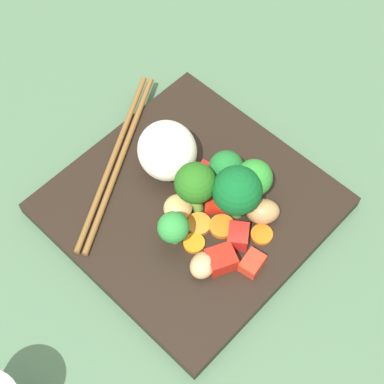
% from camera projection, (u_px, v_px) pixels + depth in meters
% --- Properties ---
extents(ground_plane, '(1.10, 1.10, 0.02)m').
position_uv_depth(ground_plane, '(190.00, 213.00, 0.69)').
color(ground_plane, '#4A6D4D').
extents(square_plate, '(0.27, 0.27, 0.02)m').
position_uv_depth(square_plate, '(190.00, 205.00, 0.67)').
color(square_plate, black).
rests_on(square_plate, ground_plane).
extents(rice_mound, '(0.10, 0.10, 0.06)m').
position_uv_depth(rice_mound, '(167.00, 150.00, 0.66)').
color(rice_mound, white).
rests_on(rice_mound, square_plate).
extents(broccoli_floret_0, '(0.04, 0.04, 0.07)m').
position_uv_depth(broccoli_floret_0, '(195.00, 185.00, 0.62)').
color(broccoli_floret_0, '#68B042').
rests_on(broccoli_floret_0, square_plate).
extents(broccoli_floret_1, '(0.05, 0.05, 0.07)m').
position_uv_depth(broccoli_floret_1, '(237.00, 191.00, 0.62)').
color(broccoli_floret_1, '#57963A').
rests_on(broccoli_floret_1, square_plate).
extents(broccoli_floret_2, '(0.04, 0.04, 0.05)m').
position_uv_depth(broccoli_floret_2, '(226.00, 169.00, 0.65)').
color(broccoli_floret_2, '#6FAD50').
rests_on(broccoli_floret_2, square_plate).
extents(broccoli_floret_3, '(0.03, 0.03, 0.05)m').
position_uv_depth(broccoli_floret_3, '(173.00, 228.00, 0.61)').
color(broccoli_floret_3, '#61A142').
rests_on(broccoli_floret_3, square_plate).
extents(broccoli_floret_4, '(0.04, 0.04, 0.06)m').
position_uv_depth(broccoli_floret_4, '(254.00, 180.00, 0.64)').
color(broccoli_floret_4, '#72B152').
rests_on(broccoli_floret_4, square_plate).
extents(carrot_slice_0, '(0.03, 0.03, 0.00)m').
position_uv_depth(carrot_slice_0, '(194.00, 243.00, 0.64)').
color(carrot_slice_0, orange).
rests_on(carrot_slice_0, square_plate).
extents(carrot_slice_1, '(0.03, 0.03, 0.00)m').
position_uv_depth(carrot_slice_1, '(199.00, 224.00, 0.65)').
color(carrot_slice_1, orange).
rests_on(carrot_slice_1, square_plate).
extents(carrot_slice_2, '(0.03, 0.03, 0.01)m').
position_uv_depth(carrot_slice_2, '(220.00, 228.00, 0.64)').
color(carrot_slice_2, orange).
rests_on(carrot_slice_2, square_plate).
extents(carrot_slice_3, '(0.03, 0.03, 0.00)m').
position_uv_depth(carrot_slice_3, '(262.00, 234.00, 0.64)').
color(carrot_slice_3, orange).
rests_on(carrot_slice_3, square_plate).
extents(pepper_chunk_0, '(0.03, 0.02, 0.01)m').
position_uv_depth(pepper_chunk_0, '(252.00, 263.00, 0.62)').
color(pepper_chunk_0, red).
rests_on(pepper_chunk_0, square_plate).
extents(pepper_chunk_1, '(0.04, 0.04, 0.02)m').
position_uv_depth(pepper_chunk_1, '(221.00, 259.00, 0.62)').
color(pepper_chunk_1, red).
rests_on(pepper_chunk_1, square_plate).
extents(pepper_chunk_2, '(0.03, 0.03, 0.02)m').
position_uv_depth(pepper_chunk_2, '(240.00, 234.00, 0.63)').
color(pepper_chunk_2, red).
rests_on(pepper_chunk_2, square_plate).
extents(pepper_chunk_3, '(0.04, 0.04, 0.02)m').
position_uv_depth(pepper_chunk_3, '(219.00, 199.00, 0.65)').
color(pepper_chunk_3, red).
rests_on(pepper_chunk_3, square_plate).
extents(pepper_chunk_4, '(0.02, 0.03, 0.02)m').
position_uv_depth(pepper_chunk_4, '(207.00, 174.00, 0.67)').
color(pepper_chunk_4, red).
rests_on(pepper_chunk_4, square_plate).
extents(chicken_piece_0, '(0.03, 0.03, 0.02)m').
position_uv_depth(chicken_piece_0, '(176.00, 205.00, 0.65)').
color(chicken_piece_0, tan).
rests_on(chicken_piece_0, square_plate).
extents(chicken_piece_1, '(0.05, 0.05, 0.03)m').
position_uv_depth(chicken_piece_1, '(263.00, 211.00, 0.64)').
color(chicken_piece_1, tan).
rests_on(chicken_piece_1, square_plate).
extents(chicken_piece_2, '(0.04, 0.03, 0.02)m').
position_uv_depth(chicken_piece_2, '(203.00, 265.00, 0.61)').
color(chicken_piece_2, tan).
rests_on(chicken_piece_2, square_plate).
extents(chopstick_pair, '(0.23, 0.14, 0.01)m').
position_uv_depth(chopstick_pair, '(117.00, 158.00, 0.69)').
color(chopstick_pair, brown).
rests_on(chopstick_pair, square_plate).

